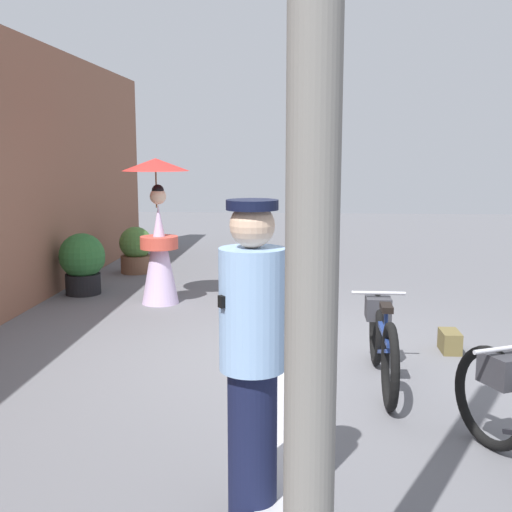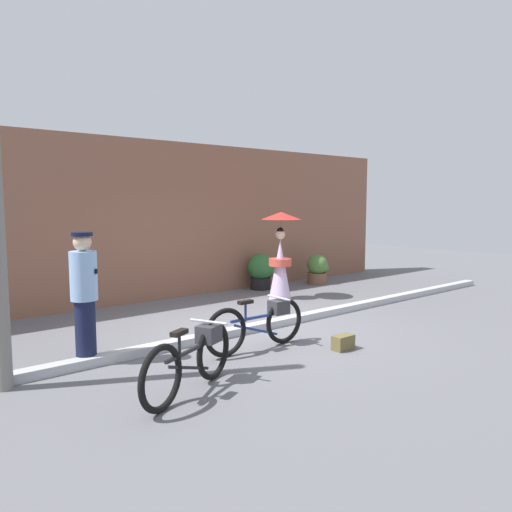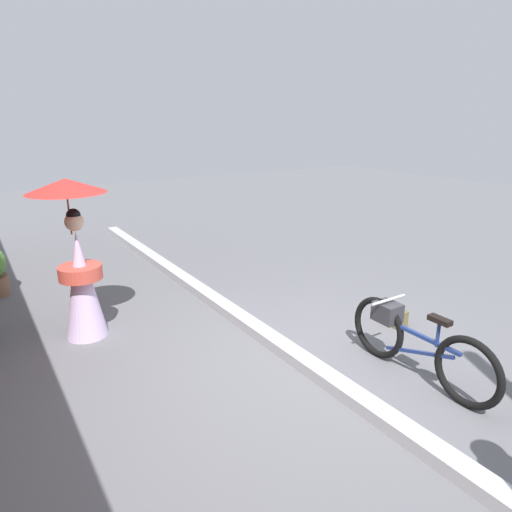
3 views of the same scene
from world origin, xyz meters
TOP-DOWN VIEW (x-y plane):
  - ground_plane at (0.00, 0.00)m, footprint 30.00×30.00m
  - sidewalk_curb at (0.00, 0.00)m, footprint 14.00×0.20m
  - bicycle_far_side at (-0.65, -0.81)m, footprint 1.74×0.48m
  - person_with_parasol at (2.07, 1.73)m, footprint 0.87×0.87m
  - backpack_on_pavement at (0.24, -1.60)m, footprint 0.32×0.18m

SIDE VIEW (x-z plane):
  - ground_plane at x=0.00m, z-range 0.00..0.00m
  - sidewalk_curb at x=0.00m, z-range 0.00..0.12m
  - backpack_on_pavement at x=0.24m, z-range 0.01..0.21m
  - bicycle_far_side at x=-0.65m, z-range 0.01..0.75m
  - person_with_parasol at x=2.07m, z-range 0.04..1.91m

